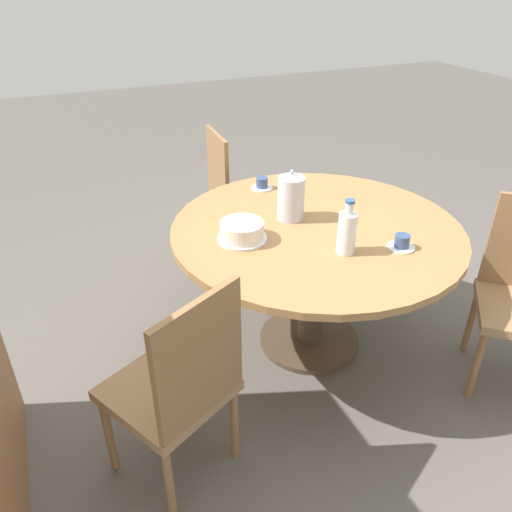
# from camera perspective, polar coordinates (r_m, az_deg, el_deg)

# --- Properties ---
(ground_plane) EXTENTS (14.00, 14.00, 0.00)m
(ground_plane) POSITION_cam_1_polar(r_m,az_deg,el_deg) (2.87, 6.04, -9.61)
(ground_plane) COLOR #56514C
(dining_table) EXTENTS (1.43, 1.43, 0.73)m
(dining_table) POSITION_cam_1_polar(r_m,az_deg,el_deg) (2.53, 6.76, 0.82)
(dining_table) COLOR #473828
(dining_table) RESTS_ON ground_plane
(chair_a) EXTENTS (0.44, 0.44, 0.93)m
(chair_a) POSITION_cam_1_polar(r_m,az_deg,el_deg) (3.39, -2.14, 6.89)
(chair_a) COLOR olive
(chair_a) RESTS_ON ground_plane
(chair_b) EXTENTS (0.57, 0.57, 0.93)m
(chair_b) POSITION_cam_1_polar(r_m,az_deg,el_deg) (1.94, -8.87, -14.47)
(chair_b) COLOR olive
(chair_b) RESTS_ON ground_plane
(coffee_pot) EXTENTS (0.13, 0.13, 0.26)m
(coffee_pot) POSITION_cam_1_polar(r_m,az_deg,el_deg) (2.48, 4.02, 6.78)
(coffee_pot) COLOR silver
(coffee_pot) RESTS_ON dining_table
(water_bottle) EXTENTS (0.08, 0.08, 0.25)m
(water_bottle) POSITION_cam_1_polar(r_m,az_deg,el_deg) (2.21, 10.36, 2.76)
(water_bottle) COLOR silver
(water_bottle) RESTS_ON dining_table
(cake_main) EXTENTS (0.23, 0.23, 0.09)m
(cake_main) POSITION_cam_1_polar(r_m,az_deg,el_deg) (2.31, -1.60, 2.84)
(cake_main) COLOR silver
(cake_main) RESTS_ON dining_table
(cup_a) EXTENTS (0.12, 0.12, 0.07)m
(cup_a) POSITION_cam_1_polar(r_m,az_deg,el_deg) (2.34, 16.31, 1.45)
(cup_a) COLOR silver
(cup_a) RESTS_ON dining_table
(cup_b) EXTENTS (0.12, 0.12, 0.07)m
(cup_b) POSITION_cam_1_polar(r_m,az_deg,el_deg) (2.87, 0.68, 8.22)
(cup_b) COLOR silver
(cup_b) RESTS_ON dining_table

